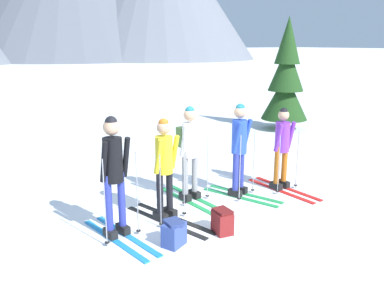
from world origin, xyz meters
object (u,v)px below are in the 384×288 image
Objects in this scene: skier_in_black at (114,171)px; skier_in_purple at (282,146)px; pine_tree_near at (286,79)px; backpack_on_snow_front at (223,221)px; skier_in_yellow at (165,166)px; skier_in_blue at (240,146)px; backpack_on_snow_beside at (174,233)px; skier_in_white at (189,148)px.

skier_in_purple is at bearing 4.46° from skier_in_black.
backpack_on_snow_front is (-6.02, -5.16, -1.49)m from pine_tree_near.
skier_in_yellow is 1.00× the size of skier_in_blue.
skier_in_black is at bearing -170.82° from skier_in_blue.
skier_in_yellow is 1.15m from backpack_on_snow_beside.
backpack_on_snow_front is at bearing -26.03° from skier_in_black.
skier_in_purple reaches higher than backpack_on_snow_beside.
backpack_on_snow_front is at bearing -139.42° from pine_tree_near.
skier_in_yellow is 0.94m from skier_in_white.
skier_in_white is 0.95m from skier_in_blue.
backpack_on_snow_beside is at bearing 178.40° from backpack_on_snow_front.
skier_in_blue is (0.90, -0.30, -0.01)m from skier_in_white.
pine_tree_near reaches higher than skier_in_blue.
skier_in_white is 1.88m from skier_in_purple.
backpack_on_snow_front is 0.82m from backpack_on_snow_beside.
skier_in_purple is 0.45× the size of pine_tree_near.
skier_in_black is at bearing -169.38° from skier_in_yellow.
skier_in_white reaches higher than backpack_on_snow_front.
backpack_on_snow_front is at bearing -1.60° from backpack_on_snow_beside.
skier_in_blue reaches higher than backpack_on_snow_beside.
skier_in_blue is at bearing 29.20° from backpack_on_snow_beside.
pine_tree_near is at bearing 30.88° from skier_in_black.
skier_in_black is at bearing 153.97° from backpack_on_snow_front.
skier_in_blue reaches higher than skier_in_yellow.
skier_in_purple is 2.38m from backpack_on_snow_front.
pine_tree_near is at bearing 32.90° from skier_in_white.
skier_in_black reaches higher than backpack_on_snow_beside.
backpack_on_snow_front and backpack_on_snow_beside have the same top height.
pine_tree_near reaches higher than skier_in_yellow.
skier_in_white is at bearing 23.13° from skier_in_black.
skier_in_yellow reaches higher than backpack_on_snow_beside.
backpack_on_snow_front is (-2.06, -0.97, -0.69)m from skier_in_purple.
skier_in_yellow reaches higher than skier_in_purple.
skier_in_black is at bearing -175.54° from skier_in_purple.
skier_in_blue is at bearing 8.40° from skier_in_yellow.
pine_tree_near reaches higher than skier_in_purple.
backpack_on_snow_front is (0.54, -0.87, -0.73)m from skier_in_yellow.
skier_in_yellow is at bearing -171.60° from skier_in_blue.
pine_tree_near is at bearing 36.88° from backpack_on_snow_beside.
skier_in_white is 1.06× the size of skier_in_purple.
skier_in_white is 1.64m from backpack_on_snow_front.
skier_in_black is 8.71m from pine_tree_near.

